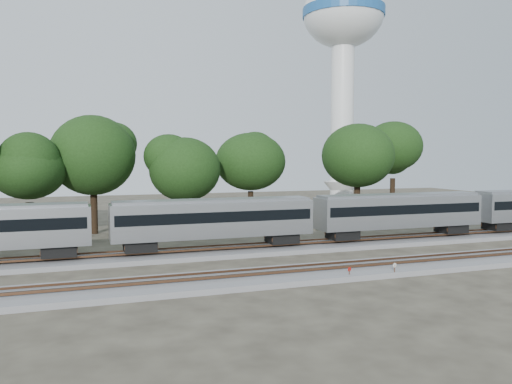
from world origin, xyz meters
TOP-DOWN VIEW (x-y plane):
  - ground at (0.00, 0.00)m, footprint 160.00×160.00m
  - track_far at (0.00, 6.00)m, footprint 160.00×5.00m
  - track_near at (0.00, -4.00)m, footprint 160.00×5.00m
  - train at (17.84, 6.00)m, footprint 129.68×3.16m
  - switch_stand_red at (5.30, -5.93)m, footprint 0.29×0.10m
  - switch_stand_white at (8.71, -6.33)m, footprint 0.33×0.12m
  - switch_lever at (5.47, -5.12)m, footprint 0.58×0.46m
  - water_tower at (32.60, 44.99)m, footprint 14.61×14.61m
  - tree_2 at (-17.36, 19.87)m, footprint 7.37×7.37m
  - tree_3 at (-11.02, 22.12)m, footprint 8.89×8.89m
  - tree_4 at (-1.19, 19.88)m, footprint 7.29×7.29m
  - tree_5 at (7.63, 22.73)m, footprint 8.12×8.12m
  - tree_6 at (20.95, 19.68)m, footprint 8.89×8.89m
  - tree_7 at (30.86, 26.46)m, footprint 10.29×10.29m

SIDE VIEW (x-z plane):
  - ground at x=0.00m, z-range 0.00..0.00m
  - switch_lever at x=5.47m, z-range 0.00..0.30m
  - track_far at x=0.00m, z-range -0.16..0.57m
  - track_near at x=0.00m, z-range -0.16..0.57m
  - switch_stand_red at x=5.30m, z-range 0.13..1.04m
  - switch_stand_white at x=8.71m, z-range 0.15..1.20m
  - train at x=17.84m, z-range 0.91..5.57m
  - tree_4 at x=-1.19m, z-range 2.01..12.28m
  - tree_2 at x=-17.36m, z-range 2.03..12.42m
  - tree_5 at x=7.63m, z-range 2.25..13.69m
  - tree_6 at x=20.95m, z-range 2.46..15.00m
  - tree_3 at x=-11.02m, z-range 2.47..15.00m
  - tree_7 at x=30.86m, z-range 2.86..17.37m
  - water_tower at x=32.60m, z-range 9.74..50.18m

